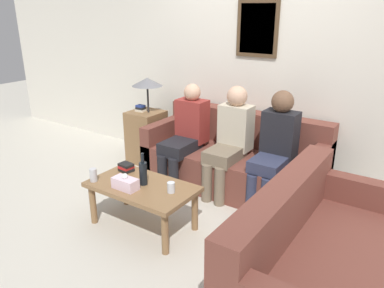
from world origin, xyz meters
TOP-DOWN VIEW (x-y plane):
  - ground_plane at (0.00, 0.00)m, footprint 16.00×16.00m
  - wall_back at (0.00, 0.95)m, footprint 9.00×0.08m
  - couch_main at (0.00, 0.50)m, footprint 1.97×0.84m
  - couch_side at (1.31, -0.76)m, footprint 0.84×1.69m
  - coffee_table at (-0.28, -0.73)m, footprint 0.97×0.56m
  - side_table_with_lamp at (-1.28, 0.49)m, footprint 0.44×0.41m
  - wine_bottle at (-0.28, -0.71)m, footprint 0.07×0.07m
  - drinking_glass at (0.02, -0.70)m, footprint 0.07×0.07m
  - book_stack at (-0.61, -0.59)m, footprint 0.14×0.13m
  - soda_can at (-0.70, -0.92)m, footprint 0.07×0.07m
  - tissue_box at (-0.35, -0.87)m, footprint 0.23×0.12m
  - person_left at (-0.51, 0.28)m, footprint 0.34×0.64m
  - person_middle at (0.02, 0.35)m, footprint 0.34×0.62m
  - person_right at (0.51, 0.36)m, footprint 0.34×0.60m

SIDE VIEW (x-z plane):
  - ground_plane at x=0.00m, z-range 0.00..0.00m
  - couch_main at x=0.00m, z-range -0.12..0.69m
  - couch_side at x=1.31m, z-range -0.12..0.69m
  - coffee_table at x=-0.28m, z-range 0.15..0.57m
  - side_table_with_lamp at x=-1.28m, z-range -0.13..0.98m
  - book_stack at x=-0.61m, z-range 0.42..0.50m
  - drinking_glass at x=0.02m, z-range 0.42..0.51m
  - tissue_box at x=-0.35m, z-range 0.40..0.55m
  - soda_can at x=-0.70m, z-range 0.42..0.54m
  - wine_bottle at x=-0.28m, z-range 0.38..0.68m
  - person_left at x=-0.51m, z-range 0.04..1.16m
  - person_middle at x=0.02m, z-range 0.05..1.20m
  - person_right at x=0.51m, z-range 0.05..1.21m
  - wall_back at x=0.00m, z-range 0.00..2.60m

